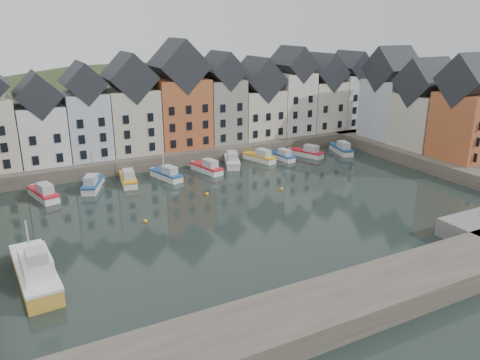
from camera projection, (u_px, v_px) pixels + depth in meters
ground at (262, 210)px, 57.92m from camera, size 260.00×260.00×0.00m
far_quay at (177, 148)px, 82.82m from camera, size 90.00×16.00×2.00m
right_quay at (449, 159)px, 76.38m from camera, size 14.00×54.00×2.00m
near_wall at (295, 320)px, 34.72m from camera, size 50.00×6.00×2.00m
hillside at (142, 201)px, 110.69m from camera, size 153.60×70.40×64.00m
far_terrace at (197, 104)px, 80.05m from camera, size 72.37×8.16×17.78m
right_terrace at (426, 106)px, 77.70m from camera, size 8.30×24.25×16.36m
mooring_buoys at (215, 200)px, 60.60m from camera, size 20.50×5.50×0.50m
boat_a at (44, 194)px, 61.36m from camera, size 3.56×6.77×2.49m
boat_b at (93, 184)px, 64.99m from camera, size 4.34×6.62×2.44m
boat_c at (128, 179)px, 67.19m from camera, size 2.92×6.69×2.48m
boat_d at (167, 174)px, 69.18m from camera, size 3.52×6.35×11.59m
boat_e at (207, 168)px, 72.40m from camera, size 3.31×6.51×2.39m
boat_f at (232, 161)px, 75.98m from camera, size 4.53×7.18×2.64m
boat_g at (260, 157)px, 78.33m from camera, size 3.62×6.48×2.38m
boat_h at (282, 156)px, 79.31m from camera, size 2.39×5.68×2.12m
boat_i at (308, 153)px, 81.06m from camera, size 4.06×6.29×2.32m
boat_j at (342, 149)px, 83.22m from camera, size 3.58×6.72×2.47m
large_vessel at (36, 272)px, 40.88m from camera, size 3.62×10.88×5.58m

